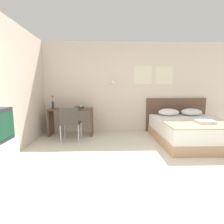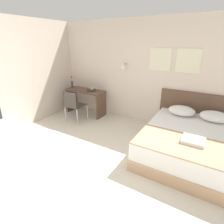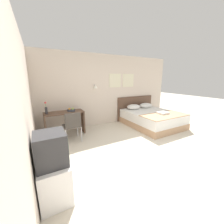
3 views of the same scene
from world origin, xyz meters
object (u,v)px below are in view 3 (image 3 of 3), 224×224
Objects in this scene: folded_towel_near_foot at (163,113)px; desk_chair at (72,124)px; pillow_right at (146,105)px; flower_vase at (46,109)px; desk at (65,119)px; television at (51,149)px; fruit_bowl at (71,110)px; tv_stand at (54,181)px; pillow_left at (134,107)px; throw_blanket at (165,115)px; bed at (152,119)px; headboard at (135,108)px.

desk_chair is at bearing 170.73° from folded_towel_near_foot.
flower_vase reaches higher than pillow_right.
desk is 2.55× the size of television.
fruit_bowl is 0.43× the size of tv_stand.
fruit_bowl is (-3.20, -0.02, 0.15)m from pillow_right.
pillow_left is 0.49× the size of desk.
throw_blanket is 3.50× the size of television.
pillow_right reaches higher than throw_blanket.
folded_towel_near_foot is (0.07, -0.45, 0.33)m from bed.
flower_vase reaches higher than bed.
pillow_left is at bearing 114.42° from bed.
bed is 7.83× the size of fruit_bowl.
television is (-0.83, -2.47, 0.04)m from fruit_bowl.
headboard is 3.03× the size of tv_stand.
desk is at bearing 160.08° from folded_towel_near_foot.
bed is at bearing -1.04° from desk_chair.
headboard reaches higher than fruit_bowl.
desk_chair is (-3.00, -0.99, 0.01)m from headboard.
flower_vase reaches higher than pillow_left.
flower_vase is (-0.60, 0.65, 0.37)m from desk_chair.
television reaches higher than throw_blanket.
desk_chair reaches higher than folded_towel_near_foot.
throw_blanket is at bearing -19.75° from flower_vase.
desk is 2.55m from tv_stand.
bed is 0.88m from pillow_right.
folded_towel_near_foot is 0.75× the size of television.
desk_chair is at bearing -165.87° from pillow_left.
headboard is 1.63m from throw_blanket.
desk is at bearing 157.38° from throw_blanket.
folded_towel_near_foot is at bearing -9.27° from desk_chair.
fruit_bowl is (-2.54, -0.02, 0.15)m from pillow_left.
pillow_left is 1.24m from folded_towel_near_foot.
television is at bearing -108.68° from fruit_bowl.
throw_blanket is 6.32× the size of fruit_bowl.
flower_vase is at bearing 162.60° from folded_towel_near_foot.
pillow_left is 0.66m from pillow_right.
bed is 5.79× the size of folded_towel_near_foot.
desk is 0.66m from desk_chair.
pillow_left is 3.27m from flower_vase.
television is at bearing -111.17° from desk_chair.
folded_towel_near_foot is 0.59× the size of tv_stand.
fruit_bowl is (-2.87, 0.70, 0.53)m from bed.
pillow_right is 0.35× the size of throw_blanket.
headboard is at bearing 90.00° from bed.
bed is at bearing 90.00° from throw_blanket.
television is at bearing -0.00° from tv_stand.
television is (-3.70, -2.81, 0.32)m from headboard.
pillow_right is 1.24× the size of television.
headboard is 0.48m from pillow_right.
desk is at bearing -179.59° from pillow_right.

